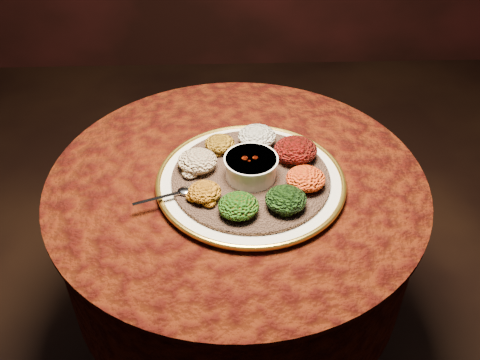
{
  "coord_description": "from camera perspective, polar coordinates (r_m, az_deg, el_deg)",
  "views": [
    {
      "loc": [
        -0.03,
        -1.04,
        1.6
      ],
      "look_at": [
        0.01,
        -0.04,
        0.76
      ],
      "focal_mm": 40.0,
      "sensor_mm": 36.0,
      "label": 1
    }
  ],
  "objects": [
    {
      "name": "table",
      "position": [
        1.47,
        -0.34,
        -5.15
      ],
      "size": [
        0.96,
        0.96,
        0.73
      ],
      "color": "black",
      "rests_on": "ground"
    },
    {
      "name": "spoon",
      "position": [
        1.27,
        -6.22,
        -1.27
      ],
      "size": [
        0.15,
        0.06,
        0.01
      ],
      "rotation": [
        0.0,
        0.0,
        -2.8
      ],
      "color": "silver",
      "rests_on": "injera"
    },
    {
      "name": "portion_shiro",
      "position": [
        1.39,
        -2.18,
        3.91
      ],
      "size": [
        0.08,
        0.07,
        0.04
      ],
      "primitive_type": "ellipsoid",
      "color": "#9A6812",
      "rests_on": "injera"
    },
    {
      "name": "stew_bowl",
      "position": [
        1.29,
        1.17,
        1.51
      ],
      "size": [
        0.13,
        0.13,
        0.05
      ],
      "color": "white",
      "rests_on": "injera"
    },
    {
      "name": "portion_tikil",
      "position": [
        1.28,
        7.02,
        0.14
      ],
      "size": [
        0.09,
        0.09,
        0.05
      ],
      "primitive_type": "ellipsoid",
      "color": "#B6740F",
      "rests_on": "injera"
    },
    {
      "name": "portion_kik",
      "position": [
        1.24,
        -3.8,
        -1.26
      ],
      "size": [
        0.08,
        0.07,
        0.04
      ],
      "primitive_type": "ellipsoid",
      "color": "#B66610",
      "rests_on": "injera"
    },
    {
      "name": "portion_kitfo",
      "position": [
        1.36,
        5.95,
        3.21
      ],
      "size": [
        0.11,
        0.1,
        0.05
      ],
      "primitive_type": "ellipsoid",
      "color": "black",
      "rests_on": "injera"
    },
    {
      "name": "platter",
      "position": [
        1.32,
        1.15,
        -0.11
      ],
      "size": [
        0.51,
        0.51,
        0.02
      ],
      "rotation": [
        0.0,
        0.0,
        0.15
      ],
      "color": "silver",
      "rests_on": "table"
    },
    {
      "name": "portion_timatim",
      "position": [
        1.32,
        -4.56,
        2.04
      ],
      "size": [
        0.1,
        0.09,
        0.05
      ],
      "primitive_type": "ellipsoid",
      "color": "maroon",
      "rests_on": "injera"
    },
    {
      "name": "portion_gomen",
      "position": [
        1.22,
        4.91,
        -2.06
      ],
      "size": [
        0.1,
        0.09,
        0.05
      ],
      "primitive_type": "ellipsoid",
      "color": "black",
      "rests_on": "injera"
    },
    {
      "name": "injera",
      "position": [
        1.32,
        1.15,
        0.25
      ],
      "size": [
        0.47,
        0.47,
        0.01
      ],
      "primitive_type": "cylinder",
      "rotation": [
        0.0,
        0.0,
        0.23
      ],
      "color": "brown",
      "rests_on": "platter"
    },
    {
      "name": "portion_mixveg",
      "position": [
        1.2,
        -0.15,
        -2.78
      ],
      "size": [
        0.09,
        0.09,
        0.04
      ],
      "primitive_type": "ellipsoid",
      "color": "#8E2F09",
      "rests_on": "injera"
    },
    {
      "name": "portion_ayib",
      "position": [
        1.4,
        1.82,
        4.67
      ],
      "size": [
        0.1,
        0.1,
        0.05
      ],
      "primitive_type": "ellipsoid",
      "color": "silver",
      "rests_on": "injera"
    }
  ]
}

